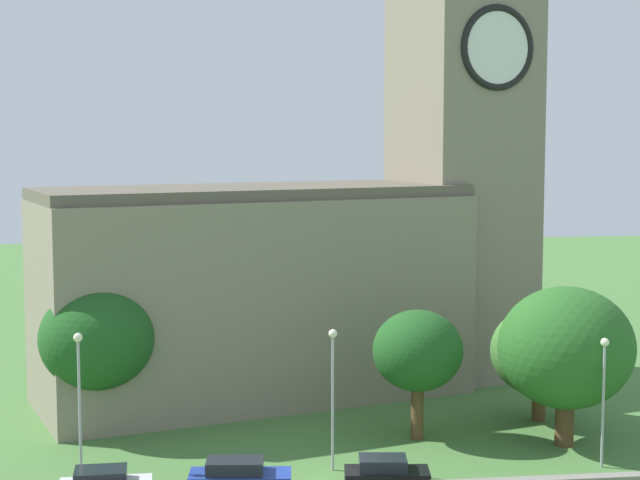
% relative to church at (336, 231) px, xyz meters
% --- Properties ---
extents(ground_plane, '(200.00, 200.00, 0.00)m').
position_rel_church_xyz_m(ground_plane, '(-3.45, -5.07, -10.51)').
color(ground_plane, '#477538').
extents(church, '(34.88, 19.27, 32.90)m').
position_rel_church_xyz_m(church, '(0.00, 0.00, 0.00)').
color(church, gray).
rests_on(church, ground).
extents(car_blue, '(4.94, 2.61, 1.75)m').
position_rel_church_xyz_m(car_blue, '(-7.41, -20.05, -9.62)').
color(car_blue, '#233D9E').
rests_on(car_blue, ground).
extents(car_black, '(4.20, 2.53, 1.69)m').
position_rel_church_xyz_m(car_black, '(-0.48, -20.40, -9.65)').
color(car_black, black).
rests_on(car_black, ground).
extents(streetlamp_west_mid, '(0.44, 0.44, 7.54)m').
position_rel_church_xyz_m(streetlamp_west_mid, '(-14.86, -17.96, -5.53)').
color(streetlamp_west_mid, '#9EA0A5').
rests_on(streetlamp_west_mid, ground).
extents(streetlamp_central, '(0.44, 0.44, 7.22)m').
position_rel_church_xyz_m(streetlamp_central, '(-2.53, -16.88, -5.71)').
color(streetlamp_central, '#9EA0A5').
rests_on(streetlamp_central, ground).
extents(streetlamp_east_mid, '(0.44, 0.44, 6.68)m').
position_rel_church_xyz_m(streetlamp_east_mid, '(11.11, -18.15, -6.01)').
color(streetlamp_east_mid, '#9EA0A5').
rests_on(streetlamp_east_mid, ground).
extents(tree_by_tower, '(5.79, 5.79, 6.78)m').
position_rel_church_xyz_m(tree_by_tower, '(10.79, -9.35, -6.36)').
color(tree_by_tower, brown).
rests_on(tree_by_tower, ground).
extents(tree_riverside_east, '(5.00, 5.00, 7.25)m').
position_rel_church_xyz_m(tree_riverside_east, '(2.86, -12.09, -5.55)').
color(tree_riverside_east, brown).
rests_on(tree_riverside_east, ground).
extents(tree_churchyard, '(7.35, 7.35, 8.72)m').
position_rel_church_xyz_m(tree_churchyard, '(10.56, -14.25, -5.12)').
color(tree_churchyard, brown).
rests_on(tree_churchyard, ground).
extents(tree_riverside_west, '(6.46, 6.46, 8.37)m').
position_rel_church_xyz_m(tree_riverside_west, '(-14.79, -8.79, -5.09)').
color(tree_riverside_west, brown).
rests_on(tree_riverside_west, ground).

